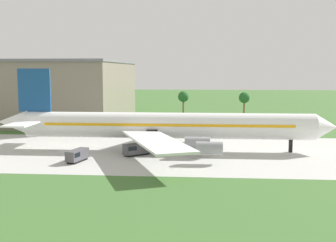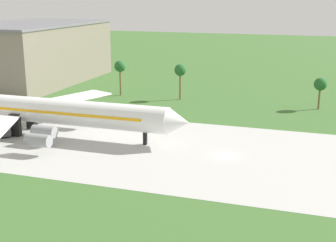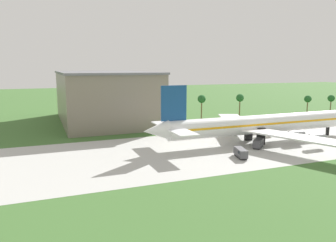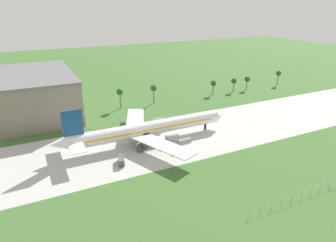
# 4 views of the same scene
# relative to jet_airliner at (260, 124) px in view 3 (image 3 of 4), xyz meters

# --- Properties ---
(jet_airliner) EXTENTS (76.79, 57.79, 18.51)m
(jet_airliner) POSITION_rel_jet_airliner_xyz_m (0.00, 0.00, 0.00)
(jet_airliner) COLOR white
(jet_airliner) RESTS_ON ground_plane
(baggage_tug) EXTENTS (3.41, 6.18, 2.44)m
(baggage_tug) POSITION_rel_jet_airliner_xyz_m (-15.83, -13.28, -4.38)
(baggage_tug) COLOR black
(baggage_tug) RESTS_ON ground_plane
(fuel_truck) EXTENTS (5.81, 5.36, 2.57)m
(fuel_truck) POSITION_rel_jet_airliner_xyz_m (-5.06, -6.13, -4.32)
(fuel_truck) COLOR black
(fuel_truck) RESTS_ON ground_plane
(terminal_building) EXTENTS (36.72, 61.20, 21.49)m
(terminal_building) POSITION_rel_jet_airliner_xyz_m (-38.01, 57.76, 5.06)
(terminal_building) COLOR slate
(terminal_building) RESTS_ON ground_plane
(palm_tree_row) EXTENTS (119.26, 3.60, 11.21)m
(palm_tree_row) POSITION_rel_jet_airliner_xyz_m (62.85, 45.53, 2.10)
(palm_tree_row) COLOR brown
(palm_tree_row) RESTS_ON ground_plane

